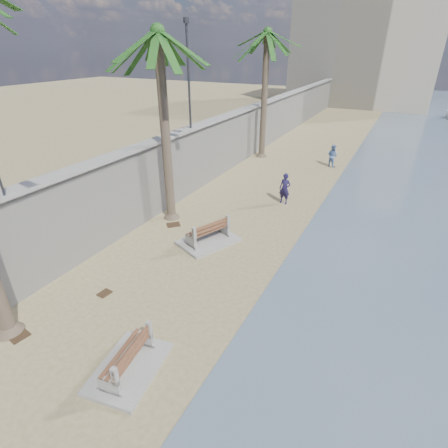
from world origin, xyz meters
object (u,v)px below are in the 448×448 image
(palm_back, at_px, (268,34))
(bench_near, at_px, (127,359))
(person_b, at_px, (332,154))
(bench_far, at_px, (208,233))
(palm_mid, at_px, (158,35))
(person_a, at_px, (285,187))

(palm_back, bearing_deg, bench_near, -77.84)
(person_b, bearing_deg, bench_far, 104.59)
(bench_far, distance_m, palm_back, 15.53)
(bench_near, distance_m, palm_mid, 11.78)
(palm_back, bearing_deg, bench_far, -77.81)
(palm_mid, bearing_deg, bench_near, -62.03)
(bench_near, height_order, bench_far, bench_far)
(palm_mid, xyz_separation_m, palm_back, (-0.03, 11.87, 0.25))
(bench_near, xyz_separation_m, palm_mid, (-4.25, 8.00, 7.54))
(palm_back, distance_m, person_b, 9.01)
(person_a, xyz_separation_m, person_b, (0.86, 7.66, -0.11))
(bench_near, bearing_deg, palm_mid, 117.97)
(bench_near, height_order, palm_back, palm_back)
(palm_mid, bearing_deg, person_b, 66.38)
(bench_far, height_order, palm_mid, palm_mid)
(palm_mid, distance_m, person_a, 9.24)
(palm_mid, bearing_deg, bench_far, -24.67)
(bench_near, bearing_deg, person_a, 89.62)
(palm_back, xyz_separation_m, person_a, (4.36, -7.65, -7.24))
(person_a, bearing_deg, bench_far, -99.52)
(person_a, height_order, person_b, person_a)
(bench_near, xyz_separation_m, person_a, (0.08, 12.22, 0.55))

